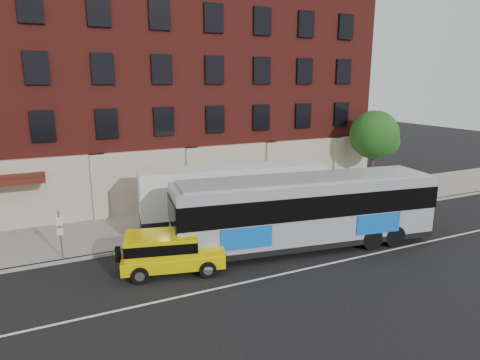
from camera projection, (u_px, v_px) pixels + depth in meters
name	position (u px, v px, depth m)	size (l,w,h in m)	color
ground	(282.00, 280.00, 18.17)	(120.00, 120.00, 0.00)	black
sidewalk	(208.00, 219.00, 26.07)	(60.00, 6.00, 0.15)	gray
kerb	(227.00, 234.00, 23.43)	(60.00, 0.25, 0.15)	gray
lane_line	(276.00, 275.00, 18.60)	(60.00, 0.12, 0.01)	silver
building	(168.00, 93.00, 31.32)	(30.00, 12.10, 15.00)	maroon
sign_pole	(60.00, 233.00, 19.72)	(0.30, 0.20, 2.50)	slate
street_tree	(375.00, 137.00, 31.11)	(3.60, 3.60, 6.20)	#322519
city_bus	(306.00, 209.00, 21.38)	(13.92, 4.89, 3.74)	#95989E
yellow_suv	(168.00, 250.00, 18.74)	(4.92, 2.91, 1.83)	#E5CB00
shipping_container	(234.00, 197.00, 24.62)	(11.08, 3.86, 3.62)	black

